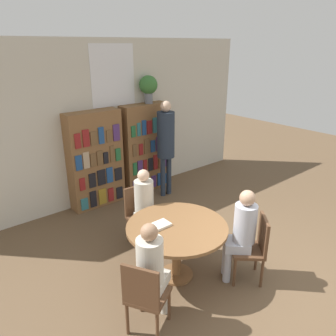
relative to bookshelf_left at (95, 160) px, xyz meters
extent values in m
plane|color=brown|center=(0.57, -3.51, -0.89)|extent=(16.00, 16.00, 0.00)
cube|color=beige|center=(0.57, 0.19, 0.61)|extent=(6.40, 0.06, 3.00)
cube|color=white|center=(0.57, 0.16, 1.46)|extent=(0.90, 0.01, 1.10)
cube|color=brown|center=(0.00, 0.00, 0.00)|extent=(1.01, 0.32, 1.79)
cube|color=#2D707A|center=(-0.37, -0.17, -0.72)|extent=(0.13, 0.02, 0.22)
cube|color=black|center=(-0.19, -0.17, -0.68)|extent=(0.12, 0.02, 0.31)
cube|color=olive|center=(0.00, -0.17, -0.68)|extent=(0.15, 0.02, 0.30)
cube|color=maroon|center=(0.18, -0.17, -0.70)|extent=(0.11, 0.02, 0.27)
cube|color=black|center=(0.37, -0.17, -0.72)|extent=(0.13, 0.02, 0.24)
cube|color=maroon|center=(-0.37, -0.17, -0.33)|extent=(0.10, 0.02, 0.23)
cube|color=black|center=(-0.18, -0.17, -0.31)|extent=(0.13, 0.02, 0.27)
cube|color=black|center=(0.01, -0.17, -0.30)|extent=(0.16, 0.02, 0.29)
cube|color=navy|center=(0.18, -0.17, -0.30)|extent=(0.13, 0.02, 0.30)
cube|color=black|center=(0.37, -0.17, -0.32)|extent=(0.15, 0.02, 0.24)
cube|color=navy|center=(-0.40, -0.17, 0.08)|extent=(0.12, 0.02, 0.27)
cube|color=tan|center=(-0.26, -0.17, 0.09)|extent=(0.11, 0.02, 0.30)
cube|color=brown|center=(-0.13, -0.17, 0.07)|extent=(0.10, 0.02, 0.24)
cube|color=brown|center=(0.01, -0.17, 0.08)|extent=(0.11, 0.02, 0.27)
cube|color=black|center=(0.13, -0.17, 0.05)|extent=(0.10, 0.02, 0.22)
cube|color=brown|center=(0.26, -0.17, 0.10)|extent=(0.08, 0.02, 0.31)
cube|color=#236638|center=(0.39, -0.17, 0.06)|extent=(0.10, 0.02, 0.24)
cube|color=maroon|center=(-0.38, -0.17, 0.47)|extent=(0.11, 0.02, 0.26)
cube|color=maroon|center=(-0.22, -0.17, 0.49)|extent=(0.12, 0.02, 0.30)
cube|color=brown|center=(-0.08, -0.17, 0.46)|extent=(0.12, 0.02, 0.25)
cube|color=navy|center=(0.07, -0.17, 0.49)|extent=(0.10, 0.02, 0.30)
cube|color=brown|center=(0.22, -0.17, 0.45)|extent=(0.10, 0.02, 0.22)
cube|color=#4C2D6B|center=(0.38, -0.17, 0.49)|extent=(0.13, 0.02, 0.30)
cube|color=brown|center=(1.13, 0.00, 0.00)|extent=(1.01, 0.32, 1.79)
cube|color=#4C2D6B|center=(0.75, -0.17, -0.70)|extent=(0.11, 0.02, 0.26)
cube|color=#4C2D6B|center=(0.90, -0.17, -0.73)|extent=(0.13, 0.02, 0.21)
cube|color=#236638|center=(1.05, -0.17, -0.71)|extent=(0.11, 0.02, 0.25)
cube|color=#4C2D6B|center=(1.21, -0.17, -0.71)|extent=(0.11, 0.02, 0.26)
cube|color=navy|center=(1.37, -0.17, -0.70)|extent=(0.11, 0.02, 0.27)
cube|color=navy|center=(1.51, -0.17, -0.72)|extent=(0.09, 0.02, 0.23)
cube|color=#236638|center=(0.75, -0.17, -0.32)|extent=(0.09, 0.02, 0.26)
cube|color=#4C2D6B|center=(0.87, -0.17, -0.31)|extent=(0.11, 0.02, 0.28)
cube|color=maroon|center=(1.00, -0.17, -0.31)|extent=(0.08, 0.02, 0.26)
cube|color=black|center=(1.14, -0.17, -0.31)|extent=(0.11, 0.02, 0.27)
cube|color=maroon|center=(1.26, -0.17, -0.29)|extent=(0.10, 0.02, 0.31)
cube|color=brown|center=(1.40, -0.17, -0.34)|extent=(0.10, 0.02, 0.22)
cube|color=#4C2D6B|center=(1.53, -0.17, -0.31)|extent=(0.07, 0.02, 0.26)
cube|color=brown|center=(0.76, -0.17, 0.07)|extent=(0.09, 0.02, 0.24)
cube|color=maroon|center=(0.91, -0.17, 0.06)|extent=(0.09, 0.02, 0.22)
cube|color=brown|center=(1.05, -0.17, 0.10)|extent=(0.12, 0.02, 0.30)
cube|color=navy|center=(1.20, -0.17, 0.07)|extent=(0.10, 0.02, 0.24)
cube|color=#4C2D6B|center=(1.36, -0.17, 0.09)|extent=(0.13, 0.02, 0.29)
cube|color=maroon|center=(1.52, -0.17, 0.06)|extent=(0.12, 0.02, 0.23)
cube|color=#236638|center=(0.75, -0.17, 0.44)|extent=(0.09, 0.02, 0.22)
cube|color=#2D707A|center=(0.87, -0.17, 0.46)|extent=(0.07, 0.02, 0.26)
cube|color=navy|center=(1.00, -0.17, 0.48)|extent=(0.09, 0.02, 0.29)
cube|color=maroon|center=(1.12, -0.17, 0.47)|extent=(0.12, 0.02, 0.26)
cube|color=#2D707A|center=(1.27, -0.17, 0.49)|extent=(0.11, 0.02, 0.31)
cube|color=olive|center=(1.39, -0.17, 0.48)|extent=(0.10, 0.02, 0.30)
cube|color=tan|center=(1.53, -0.17, 0.47)|extent=(0.10, 0.02, 0.26)
cylinder|color=slate|center=(1.24, 0.00, 1.01)|extent=(0.16, 0.16, 0.21)
sphere|color=#387033|center=(1.24, 0.00, 1.26)|extent=(0.36, 0.36, 0.36)
cylinder|color=brown|center=(-0.22, -2.54, -0.88)|extent=(0.44, 0.44, 0.03)
cylinder|color=brown|center=(-0.22, -2.54, -0.52)|extent=(0.12, 0.12, 0.69)
cylinder|color=brown|center=(-0.22, -2.54, -0.15)|extent=(1.28, 1.28, 0.04)
cube|color=brown|center=(-1.01, -2.98, -0.47)|extent=(0.55, 0.55, 0.04)
cube|color=brown|center=(-1.16, -3.07, -0.22)|extent=(0.23, 0.37, 0.45)
cylinder|color=brown|center=(-0.94, -2.75, -0.69)|extent=(0.04, 0.04, 0.41)
cylinder|color=brown|center=(-0.77, -3.05, -0.69)|extent=(0.04, 0.04, 0.41)
cylinder|color=brown|center=(-1.24, -2.92, -0.69)|extent=(0.04, 0.04, 0.41)
cylinder|color=brown|center=(-1.07, -3.21, -0.69)|extent=(0.04, 0.04, 0.41)
cube|color=brown|center=(-0.12, -1.64, -0.47)|extent=(0.44, 0.44, 0.04)
cube|color=brown|center=(-0.10, -1.46, -0.22)|extent=(0.40, 0.08, 0.45)
cylinder|color=brown|center=(0.03, -1.83, -0.69)|extent=(0.04, 0.04, 0.41)
cylinder|color=brown|center=(-0.31, -1.79, -0.69)|extent=(0.04, 0.04, 0.41)
cylinder|color=brown|center=(0.07, -1.49, -0.69)|extent=(0.04, 0.04, 0.41)
cylinder|color=brown|center=(-0.27, -1.45, -0.69)|extent=(0.04, 0.04, 0.41)
cube|color=brown|center=(0.44, -3.14, -0.47)|extent=(0.57, 0.57, 0.04)
cube|color=brown|center=(0.58, -3.27, -0.22)|extent=(0.30, 0.32, 0.45)
cylinder|color=brown|center=(0.20, -3.16, -0.69)|extent=(0.04, 0.04, 0.41)
cylinder|color=brown|center=(0.43, -2.90, -0.69)|extent=(0.04, 0.04, 0.41)
cylinder|color=brown|center=(0.46, -3.39, -0.69)|extent=(0.04, 0.04, 0.41)
cylinder|color=brown|center=(0.68, -3.13, -0.69)|extent=(0.04, 0.04, 0.41)
cube|color=beige|center=(-0.14, -1.78, -0.39)|extent=(0.31, 0.35, 0.12)
cylinder|color=beige|center=(-0.13, -1.70, -0.08)|extent=(0.28, 0.28, 0.50)
sphere|color=#DBB293|center=(-0.13, -1.70, 0.26)|extent=(0.17, 0.17, 0.17)
cylinder|color=beige|center=(-0.07, -1.90, -0.67)|extent=(0.10, 0.10, 0.45)
cylinder|color=beige|center=(-0.23, -1.88, -0.67)|extent=(0.10, 0.10, 0.45)
cube|color=#B2B7C6|center=(0.34, -3.05, -0.39)|extent=(0.42, 0.42, 0.12)
cylinder|color=#B2B7C6|center=(0.40, -3.10, -0.08)|extent=(0.28, 0.28, 0.50)
sphere|color=tan|center=(0.40, -3.10, 0.27)|extent=(0.19, 0.19, 0.19)
cylinder|color=#B2B7C6|center=(0.21, -3.03, -0.67)|extent=(0.10, 0.10, 0.45)
cylinder|color=#B2B7C6|center=(0.31, -2.92, -0.67)|extent=(0.10, 0.10, 0.45)
cube|color=beige|center=(-0.88, -2.91, -0.39)|extent=(0.42, 0.40, 0.12)
cylinder|color=beige|center=(-0.95, -2.95, -0.08)|extent=(0.28, 0.28, 0.50)
sphere|color=#A37A5B|center=(-0.95, -2.95, 0.26)|extent=(0.18, 0.18, 0.18)
cylinder|color=beige|center=(-0.83, -2.79, -0.67)|extent=(0.10, 0.10, 0.45)
cylinder|color=beige|center=(-0.75, -2.93, -0.67)|extent=(0.10, 0.10, 0.45)
cylinder|color=#232D3D|center=(1.18, -0.51, -0.49)|extent=(0.10, 0.10, 0.82)
cylinder|color=#232D3D|center=(1.34, -0.51, -0.49)|extent=(0.10, 0.10, 0.82)
cylinder|color=#232D3D|center=(1.26, -0.51, 0.36)|extent=(0.34, 0.34, 0.88)
sphere|color=#DBB293|center=(1.26, -0.51, 0.91)|extent=(0.21, 0.21, 0.21)
cylinder|color=#232D3D|center=(1.36, -0.22, 0.58)|extent=(0.07, 0.30, 0.07)
cube|color=silver|center=(-0.39, -2.41, -0.12)|extent=(0.24, 0.18, 0.03)
camera|label=1|loc=(-2.59, -5.22, 2.01)|focal=35.00mm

